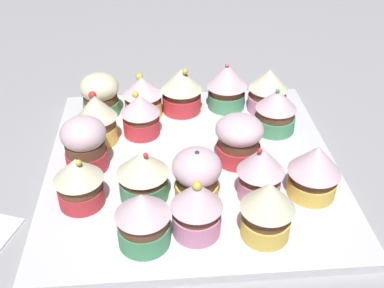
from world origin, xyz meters
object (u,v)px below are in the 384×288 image
(cupcake_4, at_px, (100,94))
(cupcake_15, at_px, (267,208))
(cupcake_0, at_px, (268,90))
(cupcake_1, at_px, (227,85))
(baking_tray, at_px, (192,165))
(cupcake_9, at_px, (85,142))
(cupcake_3, at_px, (143,96))
(cupcake_7, at_px, (97,118))
(cupcake_14, at_px, (79,181))
(cupcake_10, at_px, (315,170))
(cupcake_8, at_px, (239,139))
(cupcake_13, at_px, (143,174))
(cupcake_16, at_px, (197,207))
(cupcake_5, at_px, (276,110))
(cupcake_12, at_px, (197,175))
(cupcake_2, at_px, (182,89))
(cupcake_6, at_px, (141,114))
(cupcake_11, at_px, (261,171))
(cupcake_17, at_px, (143,218))

(cupcake_4, relative_size, cupcake_15, 0.91)
(cupcake_0, xyz_separation_m, cupcake_1, (0.06, -0.01, 0.00))
(baking_tray, distance_m, cupcake_9, 0.15)
(cupcake_0, relative_size, cupcake_9, 0.94)
(cupcake_3, relative_size, cupcake_15, 0.94)
(baking_tray, distance_m, cupcake_1, 0.17)
(cupcake_3, distance_m, cupcake_4, 0.07)
(cupcake_7, relative_size, cupcake_14, 1.15)
(cupcake_10, xyz_separation_m, cupcake_14, (0.28, -0.00, -0.00))
(cupcake_8, relative_size, cupcake_15, 0.91)
(cupcake_13, xyz_separation_m, cupcake_16, (-0.06, 0.07, 0.00))
(cupcake_5, distance_m, cupcake_12, 0.19)
(cupcake_2, xyz_separation_m, cupcake_7, (0.13, 0.08, 0.00))
(cupcake_8, xyz_separation_m, cupcake_13, (0.13, 0.06, -0.00))
(cupcake_10, bearing_deg, cupcake_15, 42.00)
(cupcake_6, bearing_deg, cupcake_2, -135.30)
(cupcake_0, xyz_separation_m, cupcake_7, (0.26, 0.07, 0.00))
(cupcake_4, bearing_deg, cupcake_7, 92.09)
(cupcake_7, relative_size, cupcake_12, 1.10)
(baking_tray, distance_m, cupcake_11, 0.12)
(baking_tray, height_order, cupcake_13, cupcake_13)
(cupcake_6, relative_size, cupcake_12, 0.95)
(cupcake_0, distance_m, cupcake_10, 0.21)
(cupcake_8, bearing_deg, cupcake_17, 47.96)
(cupcake_0, xyz_separation_m, cupcake_17, (0.20, 0.27, -0.00))
(cupcake_2, height_order, cupcake_16, same)
(cupcake_17, bearing_deg, cupcake_16, -169.08)
(cupcake_1, height_order, cupcake_12, cupcake_1)
(baking_tray, distance_m, cupcake_15, 0.17)
(cupcake_0, relative_size, cupcake_10, 0.99)
(cupcake_4, xyz_separation_m, cupcake_9, (0.01, 0.14, 0.00))
(cupcake_4, bearing_deg, cupcake_16, 115.33)
(cupcake_3, distance_m, cupcake_10, 0.30)
(cupcake_0, distance_m, cupcake_7, 0.27)
(baking_tray, relative_size, cupcake_8, 5.79)
(cupcake_12, bearing_deg, cupcake_8, -131.02)
(cupcake_14, bearing_deg, cupcake_6, -115.69)
(cupcake_8, height_order, cupcake_17, cupcake_17)
(cupcake_2, distance_m, cupcake_14, 0.25)
(cupcake_11, relative_size, cupcake_15, 1.01)
(cupcake_3, height_order, cupcake_16, cupcake_16)
(cupcake_2, relative_size, cupcake_9, 1.00)
(cupcake_1, height_order, cupcake_2, cupcake_1)
(cupcake_15, bearing_deg, cupcake_2, -74.74)
(cupcake_5, bearing_deg, cupcake_13, 35.11)
(cupcake_3, relative_size, cupcake_6, 1.03)
(cupcake_9, bearing_deg, cupcake_3, -120.15)
(cupcake_5, bearing_deg, cupcake_2, -26.73)
(cupcake_5, relative_size, cupcake_17, 1.01)
(cupcake_5, bearing_deg, cupcake_11, 70.24)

